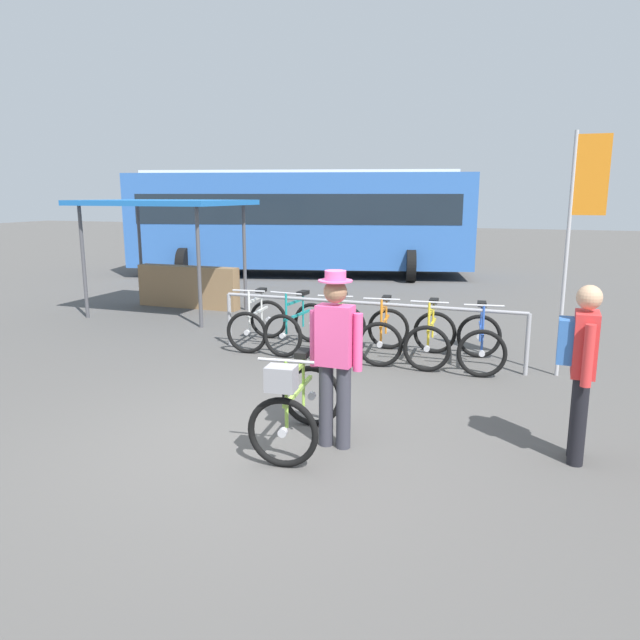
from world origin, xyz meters
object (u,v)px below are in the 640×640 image
at_px(racked_bike_yellow, 431,338).
at_px(market_stall, 175,244).
at_px(racked_bike_orange, 384,334).
at_px(person_with_featured_bike, 335,352).
at_px(racked_bike_blue, 480,342).
at_px(featured_bicycle, 296,404).
at_px(banner_flag, 582,209).
at_px(bus_distant, 301,217).
at_px(racked_bike_white, 258,323).
at_px(pedestrian_with_backpack, 581,362).
at_px(racked_bike_lime, 340,330).
at_px(racked_bike_teal, 298,327).

bearing_deg(racked_bike_yellow, market_stall, 158.41).
distance_m(racked_bike_orange, person_with_featured_bike, 3.38).
bearing_deg(racked_bike_blue, market_stall, 160.44).
height_order(featured_bicycle, banner_flag, banner_flag).
bearing_deg(bus_distant, banner_flag, -50.32).
xyz_separation_m(bus_distant, market_stall, (-0.40, -6.24, -0.35)).
xyz_separation_m(racked_bike_white, bus_distant, (-2.45, 8.39, 1.37)).
bearing_deg(pedestrian_with_backpack, racked_bike_white, 146.95).
xyz_separation_m(pedestrian_with_backpack, bus_distant, (-7.00, 11.35, 0.80)).
bearing_deg(featured_bicycle, racked_bike_white, 119.91).
height_order(featured_bicycle, bus_distant, bus_distant).
height_order(pedestrian_with_backpack, bus_distant, bus_distant).
bearing_deg(pedestrian_with_backpack, banner_flag, 87.94).
xyz_separation_m(racked_bike_yellow, pedestrian_with_backpack, (1.76, -2.88, 0.57)).
height_order(person_with_featured_bike, bus_distant, bus_distant).
xyz_separation_m(racked_bike_orange, pedestrian_with_backpack, (2.46, -2.90, 0.57)).
xyz_separation_m(racked_bike_white, racked_bike_lime, (1.40, -0.04, 0.00)).
height_order(featured_bicycle, market_stall, market_stall).
xyz_separation_m(racked_bike_teal, market_stall, (-3.54, 2.17, 1.03)).
xyz_separation_m(racked_bike_blue, bus_distant, (-5.95, 8.49, 1.37)).
distance_m(racked_bike_teal, bus_distant, 9.08).
distance_m(racked_bike_white, pedestrian_with_backpack, 5.47).
distance_m(featured_bicycle, person_with_featured_bike, 0.63).
height_order(racked_bike_yellow, racked_bike_blue, same).
bearing_deg(racked_bike_lime, market_stall, 152.67).
bearing_deg(market_stall, person_with_featured_bike, -46.65).
bearing_deg(person_with_featured_bike, racked_bike_blue, 71.15).
distance_m(racked_bike_lime, person_with_featured_bike, 3.53).
height_order(racked_bike_blue, market_stall, market_stall).
xyz_separation_m(racked_bike_lime, banner_flag, (3.26, -0.13, 1.86)).
xyz_separation_m(racked_bike_lime, bus_distant, (-3.85, 8.43, 1.37)).
bearing_deg(racked_bike_lime, racked_bike_yellow, -1.63).
relative_size(featured_bicycle, market_stall, 0.38).
bearing_deg(racked_bike_yellow, racked_bike_blue, -1.63).
xyz_separation_m(racked_bike_teal, banner_flag, (3.96, -0.15, 1.86)).
bearing_deg(bus_distant, person_with_featured_bike, -67.70).
relative_size(featured_bicycle, banner_flag, 0.38).
height_order(racked_bike_white, banner_flag, banner_flag).
bearing_deg(featured_bicycle, racked_bike_blue, 67.11).
distance_m(racked_bike_lime, racked_bike_yellow, 1.40).
bearing_deg(racked_bike_white, racked_bike_teal, -1.63).
relative_size(racked_bike_white, racked_bike_yellow, 1.03).
bearing_deg(banner_flag, racked_bike_yellow, 177.12).
height_order(racked_bike_teal, bus_distant, bus_distant).
height_order(racked_bike_teal, pedestrian_with_backpack, pedestrian_with_backpack).
bearing_deg(racked_bike_orange, market_stall, 155.88).
bearing_deg(racked_bike_white, market_stall, 142.87).
height_order(racked_bike_orange, racked_bike_blue, same).
distance_m(racked_bike_lime, banner_flag, 3.75).
relative_size(racked_bike_white, racked_bike_lime, 0.98).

